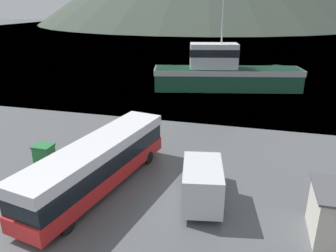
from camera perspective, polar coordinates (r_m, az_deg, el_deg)
name	(u,v)px	position (r m, az deg, el deg)	size (l,w,h in m)	color
water_surface	(235,30)	(149.93, 11.51, 16.14)	(240.00, 240.00, 0.00)	#475B6B
tour_bus	(99,162)	(20.49, -12.01, -6.21)	(4.72, 12.40, 3.10)	red
delivery_van	(202,181)	(19.08, 5.95, -9.46)	(3.04, 5.65, 2.51)	silver
fishing_boat	(224,73)	(44.22, 9.77, 9.13)	(19.54, 8.17, 11.46)	#1E5138
storage_bin	(44,153)	(25.55, -20.80, -4.39)	(1.36, 1.16, 1.23)	#287F3D
small_boat	(273,71)	(56.35, 17.86, 9.15)	(4.66, 5.68, 1.09)	black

